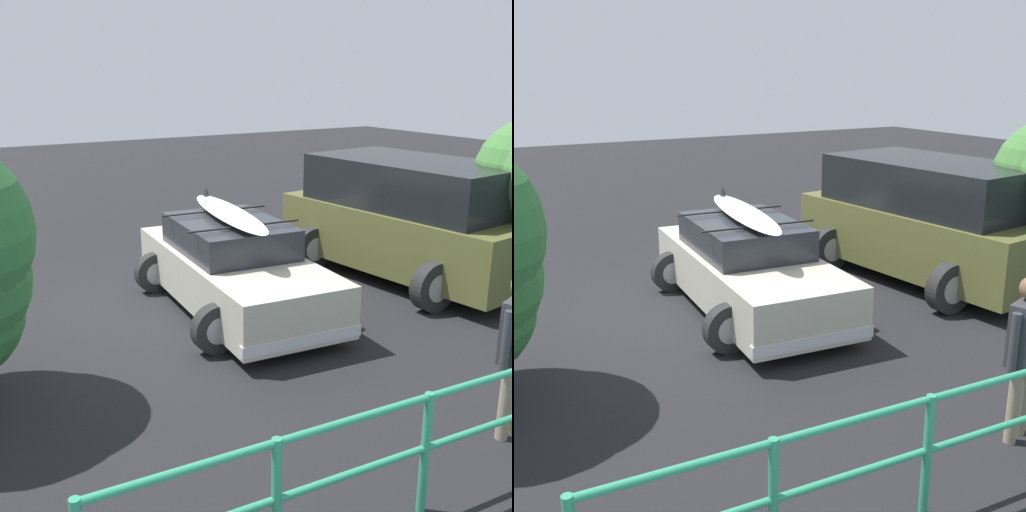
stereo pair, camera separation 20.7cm
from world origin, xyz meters
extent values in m
cube|color=black|center=(0.00, 0.00, -0.01)|extent=(44.00, 44.00, 0.02)
cube|color=#B7B29E|center=(-0.60, 0.26, 0.51)|extent=(1.90, 4.10, 0.68)
cube|color=#23262B|center=(-0.62, 0.10, 1.06)|extent=(1.53, 2.02, 0.43)
cube|color=silver|center=(-0.43, 2.20, 0.29)|extent=(1.59, 0.24, 0.14)
cube|color=silver|center=(-0.78, -1.68, 0.29)|extent=(1.59, 0.24, 0.14)
cylinder|color=black|center=(-1.29, 1.56, 0.31)|extent=(0.62, 0.18, 0.62)
cylinder|color=#99999E|center=(-1.29, 1.56, 0.31)|extent=(0.34, 0.19, 0.34)
cylinder|color=black|center=(0.30, 1.42, 0.31)|extent=(0.62, 0.18, 0.62)
cylinder|color=#99999E|center=(0.30, 1.42, 0.31)|extent=(0.34, 0.19, 0.34)
cylinder|color=black|center=(-1.51, -0.90, 0.31)|extent=(0.62, 0.18, 0.62)
cylinder|color=#99999E|center=(-1.51, -0.90, 0.31)|extent=(0.34, 0.19, 0.34)
cylinder|color=black|center=(0.08, -1.04, 0.31)|extent=(0.62, 0.18, 0.62)
cylinder|color=#99999E|center=(0.08, -1.04, 0.31)|extent=(0.34, 0.19, 0.34)
cylinder|color=black|center=(-0.57, 0.63, 1.31)|extent=(1.63, 0.17, 0.03)
cylinder|color=black|center=(-0.67, -0.42, 1.31)|extent=(1.63, 0.17, 0.03)
ellipsoid|color=white|center=(-0.65, 0.03, 1.37)|extent=(0.96, 2.81, 0.09)
cone|color=black|center=(-0.84, -1.06, 1.49)|extent=(0.10, 0.10, 0.14)
cube|color=brown|center=(-3.84, 0.39, 0.71)|extent=(2.39, 4.43, 0.96)
cube|color=black|center=(-3.84, 0.39, 1.57)|extent=(2.14, 3.49, 0.75)
cylinder|color=black|center=(-3.59, -1.81, 0.81)|extent=(0.67, 0.25, 0.65)
cylinder|color=black|center=(-3.00, 1.77, 0.36)|extent=(0.73, 0.22, 0.73)
cylinder|color=#99999E|center=(-3.00, 1.77, 0.36)|extent=(0.40, 0.23, 0.40)
cylinder|color=black|center=(-4.67, -0.98, 0.36)|extent=(0.73, 0.22, 0.73)
cylinder|color=#99999E|center=(-4.67, -0.98, 0.36)|extent=(0.40, 0.23, 0.40)
cylinder|color=black|center=(-2.71, -0.76, 0.36)|extent=(0.73, 0.22, 0.73)
cylinder|color=#99999E|center=(-2.71, -0.76, 0.36)|extent=(0.40, 0.23, 0.40)
cylinder|color=gray|center=(-1.31, 4.42, 0.39)|extent=(0.11, 0.11, 0.78)
cylinder|color=gray|center=(-1.11, 4.49, 0.39)|extent=(0.11, 0.11, 0.78)
cylinder|color=#333338|center=(-0.96, 4.54, 1.05)|extent=(0.08, 0.08, 0.55)
cylinder|color=#2D9366|center=(0.29, 4.85, 0.52)|extent=(0.07, 0.07, 1.03)
cylinder|color=#2D9366|center=(1.59, 4.77, 0.52)|extent=(0.07, 0.07, 1.03)
camera|label=1|loc=(3.59, 7.84, 3.35)|focal=45.00mm
camera|label=2|loc=(3.41, 7.95, 3.35)|focal=45.00mm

